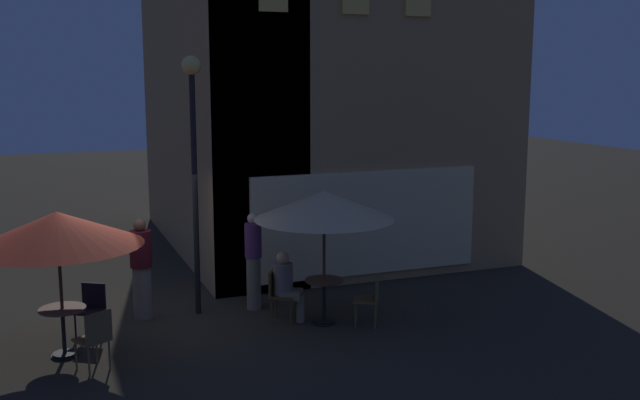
{
  "coord_description": "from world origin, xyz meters",
  "views": [
    {
      "loc": [
        -1.42,
        -12.11,
        4.22
      ],
      "look_at": [
        3.05,
        -0.53,
        2.09
      ],
      "focal_mm": 41.47,
      "sensor_mm": 36.0,
      "label": 1
    }
  ],
  "objects_px": {
    "patio_umbrella_0": "(324,205)",
    "cafe_chair_0": "(278,290)",
    "patio_umbrella_1": "(57,229)",
    "patron_standing_1": "(253,260)",
    "street_lamp_near_corner": "(193,137)",
    "cafe_table_1": "(63,322)",
    "cafe_chair_2": "(95,335)",
    "patron_standing_2": "(141,269)",
    "patron_seated_0": "(286,282)",
    "cafe_chair_3": "(91,305)",
    "cafe_table_0": "(324,293)",
    "cafe_chair_1": "(371,296)"
  },
  "relations": [
    {
      "from": "street_lamp_near_corner",
      "to": "cafe_table_0",
      "type": "xyz_separation_m",
      "value": [
        1.89,
        -1.32,
        -2.62
      ]
    },
    {
      "from": "cafe_chair_2",
      "to": "patron_standing_2",
      "type": "relative_size",
      "value": 0.51
    },
    {
      "from": "cafe_chair_1",
      "to": "cafe_chair_2",
      "type": "relative_size",
      "value": 0.95
    },
    {
      "from": "cafe_chair_0",
      "to": "patron_standing_1",
      "type": "height_order",
      "value": "patron_standing_1"
    },
    {
      "from": "cafe_chair_2",
      "to": "cafe_chair_0",
      "type": "bearing_deg",
      "value": -97.8
    },
    {
      "from": "cafe_chair_3",
      "to": "patio_umbrella_0",
      "type": "bearing_deg",
      "value": 110.98
    },
    {
      "from": "patron_standing_1",
      "to": "patron_standing_2",
      "type": "distance_m",
      "value": 1.96
    },
    {
      "from": "street_lamp_near_corner",
      "to": "cafe_chair_0",
      "type": "distance_m",
      "value": 3.01
    },
    {
      "from": "patio_umbrella_1",
      "to": "patron_standing_1",
      "type": "xyz_separation_m",
      "value": [
        3.31,
        1.19,
        -1.06
      ]
    },
    {
      "from": "cafe_chair_0",
      "to": "cafe_table_0",
      "type": "bearing_deg",
      "value": -0.0
    },
    {
      "from": "cafe_chair_3",
      "to": "patio_umbrella_1",
      "type": "bearing_deg",
      "value": -0.0
    },
    {
      "from": "patron_standing_1",
      "to": "cafe_chair_2",
      "type": "bearing_deg",
      "value": 67.16
    },
    {
      "from": "cafe_chair_3",
      "to": "patron_standing_1",
      "type": "distance_m",
      "value": 2.91
    },
    {
      "from": "cafe_table_0",
      "to": "cafe_chair_3",
      "type": "height_order",
      "value": "cafe_chair_3"
    },
    {
      "from": "cafe_table_0",
      "to": "cafe_chair_1",
      "type": "height_order",
      "value": "cafe_chair_1"
    },
    {
      "from": "patron_seated_0",
      "to": "cafe_chair_0",
      "type": "bearing_deg",
      "value": -180.0
    },
    {
      "from": "cafe_chair_1",
      "to": "patron_seated_0",
      "type": "distance_m",
      "value": 1.47
    },
    {
      "from": "cafe_table_0",
      "to": "street_lamp_near_corner",
      "type": "bearing_deg",
      "value": 145.06
    },
    {
      "from": "cafe_chair_2",
      "to": "patron_standing_1",
      "type": "height_order",
      "value": "patron_standing_1"
    },
    {
      "from": "cafe_table_0",
      "to": "patron_seated_0",
      "type": "distance_m",
      "value": 0.68
    },
    {
      "from": "patio_umbrella_1",
      "to": "cafe_chair_3",
      "type": "distance_m",
      "value": 1.67
    },
    {
      "from": "cafe_table_0",
      "to": "cafe_chair_1",
      "type": "bearing_deg",
      "value": -28.29
    },
    {
      "from": "patron_standing_1",
      "to": "cafe_table_1",
      "type": "bearing_deg",
      "value": 53.09
    },
    {
      "from": "patio_umbrella_1",
      "to": "cafe_chair_0",
      "type": "height_order",
      "value": "patio_umbrella_1"
    },
    {
      "from": "patio_umbrella_1",
      "to": "patron_standing_1",
      "type": "bearing_deg",
      "value": 19.84
    },
    {
      "from": "patio_umbrella_0",
      "to": "cafe_chair_0",
      "type": "xyz_separation_m",
      "value": [
        -0.69,
        0.4,
        -1.51
      ]
    },
    {
      "from": "patio_umbrella_1",
      "to": "patron_standing_1",
      "type": "distance_m",
      "value": 3.68
    },
    {
      "from": "cafe_chair_1",
      "to": "patron_seated_0",
      "type": "relative_size",
      "value": 0.69
    },
    {
      "from": "street_lamp_near_corner",
      "to": "cafe_table_1",
      "type": "distance_m",
      "value": 3.73
    },
    {
      "from": "cafe_chair_0",
      "to": "patron_standing_1",
      "type": "bearing_deg",
      "value": 134.28
    },
    {
      "from": "cafe_chair_2",
      "to": "cafe_chair_3",
      "type": "relative_size",
      "value": 1.02
    },
    {
      "from": "cafe_chair_3",
      "to": "cafe_chair_0",
      "type": "bearing_deg",
      "value": 115.85
    },
    {
      "from": "patron_standing_2",
      "to": "cafe_chair_1",
      "type": "bearing_deg",
      "value": -63.05
    },
    {
      "from": "patio_umbrella_0",
      "to": "patron_standing_1",
      "type": "distance_m",
      "value": 1.89
    },
    {
      "from": "cafe_table_0",
      "to": "cafe_chair_2",
      "type": "distance_m",
      "value": 3.87
    },
    {
      "from": "cafe_chair_0",
      "to": "patron_standing_1",
      "type": "distance_m",
      "value": 0.9
    },
    {
      "from": "cafe_table_1",
      "to": "patron_standing_1",
      "type": "distance_m",
      "value": 3.54
    },
    {
      "from": "cafe_table_1",
      "to": "cafe_chair_0",
      "type": "distance_m",
      "value": 3.53
    },
    {
      "from": "cafe_chair_2",
      "to": "cafe_chair_3",
      "type": "distance_m",
      "value": 1.49
    },
    {
      "from": "cafe_chair_2",
      "to": "patron_standing_2",
      "type": "bearing_deg",
      "value": -52.03
    },
    {
      "from": "street_lamp_near_corner",
      "to": "cafe_chair_1",
      "type": "height_order",
      "value": "street_lamp_near_corner"
    },
    {
      "from": "cafe_chair_0",
      "to": "cafe_chair_2",
      "type": "bearing_deg",
      "value": -129.51
    },
    {
      "from": "cafe_chair_0",
      "to": "cafe_chair_3",
      "type": "height_order",
      "value": "cafe_chair_0"
    },
    {
      "from": "cafe_table_0",
      "to": "patron_standing_2",
      "type": "relative_size",
      "value": 0.44
    },
    {
      "from": "patio_umbrella_1",
      "to": "patron_standing_1",
      "type": "height_order",
      "value": "patio_umbrella_1"
    },
    {
      "from": "patio_umbrella_0",
      "to": "cafe_table_0",
      "type": "bearing_deg",
      "value": 0.0
    },
    {
      "from": "cafe_chair_2",
      "to": "patron_standing_1",
      "type": "relative_size",
      "value": 0.51
    },
    {
      "from": "cafe_chair_1",
      "to": "street_lamp_near_corner",
      "type": "bearing_deg",
      "value": -4.94
    },
    {
      "from": "patio_umbrella_0",
      "to": "patron_seated_0",
      "type": "height_order",
      "value": "patio_umbrella_0"
    },
    {
      "from": "cafe_table_1",
      "to": "cafe_chair_0",
      "type": "relative_size",
      "value": 0.85
    }
  ]
}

